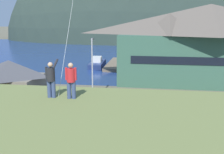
# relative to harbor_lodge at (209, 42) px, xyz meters

# --- Properties ---
(ground_plane) EXTENTS (600.00, 600.00, 0.00)m
(ground_plane) POSITION_rel_harbor_lodge_xyz_m (-12.34, -22.09, -6.34)
(ground_plane) COLOR #66604C
(parking_lot_pad) EXTENTS (40.00, 20.00, 0.10)m
(parking_lot_pad) POSITION_rel_harbor_lodge_xyz_m (-12.34, -17.09, -6.29)
(parking_lot_pad) COLOR gray
(parking_lot_pad) RESTS_ON ground
(bay_water) EXTENTS (360.00, 84.00, 0.03)m
(bay_water) POSITION_rel_harbor_lodge_xyz_m (-12.34, 37.91, -6.33)
(bay_water) COLOR navy
(bay_water) RESTS_ON ground
(far_hill_west_ridge) EXTENTS (134.83, 64.44, 89.60)m
(far_hill_west_ridge) POSITION_rel_harbor_lodge_xyz_m (-11.30, 88.05, -6.34)
(far_hill_west_ridge) COLOR #2D3D33
(far_hill_west_ridge) RESTS_ON ground
(harbor_lodge) EXTENTS (28.53, 11.42, 11.95)m
(harbor_lodge) POSITION_rel_harbor_lodge_xyz_m (0.00, 0.00, 0.00)
(harbor_lodge) COLOR #38604C
(harbor_lodge) RESTS_ON ground
(storage_shed_near_lot) EXTENTS (7.01, 5.66, 5.38)m
(storage_shed_near_lot) POSITION_rel_harbor_lodge_xyz_m (-24.05, -15.45, -3.55)
(storage_shed_near_lot) COLOR #756B5B
(storage_shed_near_lot) RESTS_ON ground
(wharf_dock) EXTENTS (3.20, 14.92, 0.70)m
(wharf_dock) POSITION_rel_harbor_lodge_xyz_m (-15.88, 13.52, -5.99)
(wharf_dock) COLOR #70604C
(wharf_dock) RESTS_ON ground
(moored_boat_wharfside) EXTENTS (3.06, 8.46, 2.16)m
(moored_boat_wharfside) POSITION_rel_harbor_lodge_xyz_m (-19.58, 12.02, -5.62)
(moored_boat_wharfside) COLOR navy
(moored_boat_wharfside) RESTS_ON ground
(parked_car_corner_spot) EXTENTS (4.35, 2.37, 1.82)m
(parked_car_corner_spot) POSITION_rel_harbor_lodge_xyz_m (-1.54, -15.78, -5.28)
(parked_car_corner_spot) COLOR red
(parked_car_corner_spot) RESTS_ON parking_lot_pad
(parked_car_back_row_left) EXTENTS (4.32, 2.31, 1.82)m
(parked_car_back_row_left) POSITION_rel_harbor_lodge_xyz_m (-7.58, -14.79, -5.28)
(parked_car_back_row_left) COLOR black
(parked_car_back_row_left) RESTS_ON parking_lot_pad
(parked_car_lone_by_shed) EXTENTS (4.36, 2.38, 1.82)m
(parked_car_lone_by_shed) POSITION_rel_harbor_lodge_xyz_m (-18.47, -14.96, -5.28)
(parked_car_lone_by_shed) COLOR navy
(parked_car_lone_by_shed) RESTS_ON parking_lot_pad
(parked_car_mid_row_center) EXTENTS (4.23, 2.12, 1.82)m
(parked_car_mid_row_center) POSITION_rel_harbor_lodge_xyz_m (-13.33, -21.75, -5.28)
(parked_car_mid_row_center) COLOR #236633
(parked_car_mid_row_center) RESTS_ON parking_lot_pad
(parking_light_pole) EXTENTS (0.24, 0.78, 7.47)m
(parking_light_pole) POSITION_rel_harbor_lodge_xyz_m (-15.55, -11.53, -1.96)
(parking_light_pole) COLOR #ADADB2
(parking_light_pole) RESTS_ON parking_lot_pad
(person_kite_flyer) EXTENTS (0.55, 0.64, 1.86)m
(person_kite_flyer) POSITION_rel_harbor_lodge_xyz_m (-13.46, -30.63, 0.68)
(person_kite_flyer) COLOR #384770
(person_kite_flyer) RESTS_ON grassy_hill_foreground
(person_companion) EXTENTS (0.55, 0.40, 1.74)m
(person_companion) POSITION_rel_harbor_lodge_xyz_m (-12.45, -30.67, 0.66)
(person_companion) COLOR #384770
(person_companion) RESTS_ON grassy_hill_foreground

